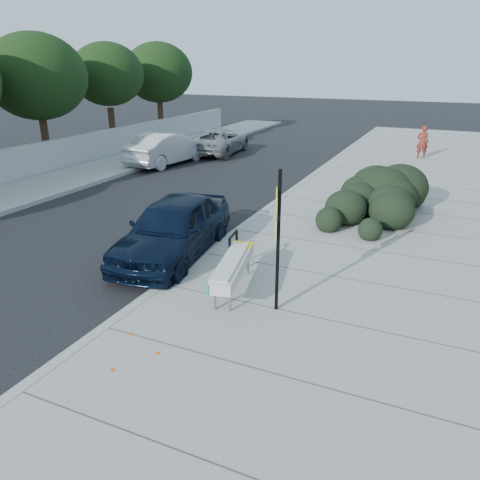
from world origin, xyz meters
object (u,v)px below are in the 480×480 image
object	(u,v)px
bench	(232,267)
bike_rack	(233,248)
sign_post	(278,234)
wagon_silver	(167,148)
sedan_navy	(173,228)
pedestrian	(422,142)
suv_silver	(219,141)

from	to	relation	value
bench	bike_rack	size ratio (longest dim) A/B	2.61
bike_rack	sign_post	distance (m)	2.35
sign_post	wagon_silver	bearing A→B (deg)	110.02
sign_post	sedan_navy	distance (m)	4.05
wagon_silver	pedestrian	xyz separation A→B (m)	(11.53, 6.20, 0.18)
wagon_silver	pedestrian	size ratio (longest dim) A/B	2.92
bench	sedan_navy	size ratio (longest dim) A/B	0.52
bench	wagon_silver	distance (m)	14.69
sedan_navy	pedestrian	xyz separation A→B (m)	(4.83, 16.37, 0.18)
sign_post	wagon_silver	world-z (taller)	sign_post
bike_rack	sedan_navy	size ratio (longest dim) A/B	0.20
sign_post	wagon_silver	size ratio (longest dim) A/B	0.60
sign_post	bike_rack	bearing A→B (deg)	118.57
pedestrian	sign_post	bearing A→B (deg)	74.41
bench	suv_silver	world-z (taller)	suv_silver
bench	pedestrian	size ratio (longest dim) A/B	1.47
sign_post	suv_silver	world-z (taller)	sign_post
sign_post	sedan_navy	world-z (taller)	sign_post
bench	sign_post	bearing A→B (deg)	-30.83
suv_silver	pedestrian	bearing A→B (deg)	-172.63
bike_rack	pedestrian	distance (m)	17.04
wagon_silver	suv_silver	bearing A→B (deg)	-98.63
bench	pedestrian	distance (m)	17.94
sedan_navy	pedestrian	world-z (taller)	pedestrian
sedan_navy	bike_rack	bearing A→B (deg)	-19.42
wagon_silver	suv_silver	world-z (taller)	wagon_silver
bench	wagon_silver	bearing A→B (deg)	116.06
bench	sedan_navy	distance (m)	2.75
bike_rack	wagon_silver	xyz separation A→B (m)	(-8.62, 10.58, 0.08)
bike_rack	pedestrian	xyz separation A→B (m)	(2.91, 16.78, 0.26)
bike_rack	wagon_silver	size ratio (longest dim) A/B	0.19
sign_post	suv_silver	distance (m)	18.20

